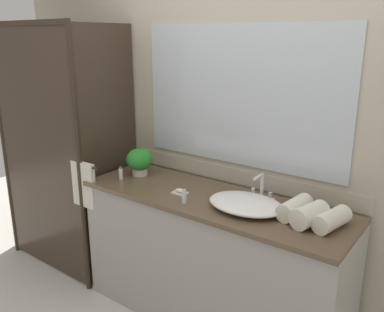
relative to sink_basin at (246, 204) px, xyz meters
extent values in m
cube|color=#B2A893|center=(-0.27, 0.37, 0.36)|extent=(4.40, 0.05, 2.60)
cube|color=#B2A893|center=(-0.27, 0.34, 0.02)|extent=(1.80, 0.01, 0.11)
cube|color=silver|center=(-0.27, 0.34, 0.57)|extent=(1.50, 0.01, 0.92)
cube|color=#9E9993|center=(-0.27, 0.04, -0.50)|extent=(1.80, 0.56, 0.87)
cube|color=brown|center=(-0.27, 0.03, -0.05)|extent=(1.80, 0.58, 0.03)
cylinder|color=#2D2319|center=(-2.22, -0.24, 0.06)|extent=(0.04, 0.04, 2.00)
cylinder|color=#2D2319|center=(-1.22, -0.24, 0.06)|extent=(0.04, 0.04, 2.00)
cube|color=#2D2319|center=(-1.72, -0.24, 1.04)|extent=(1.00, 0.04, 0.04)
cube|color=#382B21|center=(-1.72, -0.24, 0.06)|extent=(0.96, 0.01, 1.96)
cube|color=#382B21|center=(-1.22, 0.04, 0.06)|extent=(0.01, 0.57, 1.96)
cylinder|color=#2D2319|center=(-1.20, -0.23, 0.07)|extent=(0.32, 0.02, 0.02)
cube|color=silver|center=(-1.20, -0.23, -0.07)|extent=(0.22, 0.04, 0.34)
ellipsoid|color=white|center=(0.00, 0.00, 0.00)|extent=(0.47, 0.34, 0.07)
cube|color=silver|center=(0.00, 0.20, -0.03)|extent=(0.17, 0.04, 0.02)
cylinder|color=silver|center=(0.00, 0.20, 0.06)|extent=(0.02, 0.02, 0.14)
cylinder|color=silver|center=(0.00, 0.15, 0.13)|extent=(0.02, 0.10, 0.02)
cylinder|color=silver|center=(-0.06, 0.20, 0.00)|extent=(0.02, 0.02, 0.04)
cylinder|color=silver|center=(0.06, 0.20, 0.00)|extent=(0.02, 0.02, 0.04)
cylinder|color=beige|center=(-0.94, 0.08, -0.01)|extent=(0.11, 0.11, 0.05)
ellipsoid|color=#27802A|center=(-0.94, 0.08, 0.09)|extent=(0.19, 0.19, 0.16)
cube|color=silver|center=(-0.46, -0.04, -0.03)|extent=(0.10, 0.07, 0.01)
ellipsoid|color=beige|center=(-0.46, -0.04, -0.01)|extent=(0.07, 0.04, 0.02)
cylinder|color=silver|center=(-0.98, -0.07, 0.01)|extent=(0.03, 0.03, 0.08)
cylinder|color=#2D6638|center=(-0.98, -0.07, 0.05)|extent=(0.02, 0.02, 0.01)
cylinder|color=silver|center=(-0.35, -0.15, 0.00)|extent=(0.03, 0.03, 0.08)
cylinder|color=#B7B2A8|center=(-0.35, -0.15, 0.05)|extent=(0.02, 0.02, 0.01)
cylinder|color=silver|center=(0.49, 0.05, 0.02)|extent=(0.15, 0.26, 0.10)
cylinder|color=silver|center=(0.38, 0.02, 0.02)|extent=(0.17, 0.24, 0.12)
cylinder|color=silver|center=(0.27, 0.08, 0.02)|extent=(0.13, 0.26, 0.11)
camera|label=1|loc=(1.08, -1.98, 0.95)|focal=38.19mm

